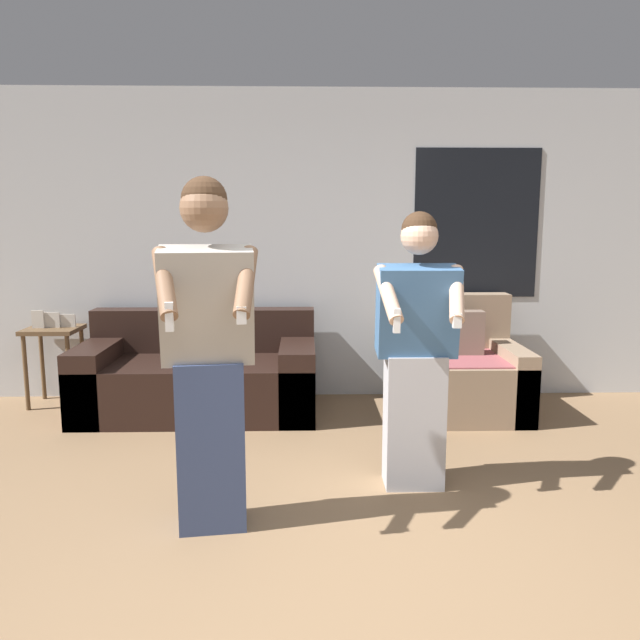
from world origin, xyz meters
The scene contains 7 objects.
ground_plane centered at (0.00, 0.00, 0.00)m, with size 14.00×14.00×0.00m, color #846647.
wall_back centered at (0.02, 3.31, 1.35)m, with size 6.56×0.07×2.70m.
couch centered at (-1.14, 2.80, 0.29)m, with size 1.91×0.94×0.82m.
armchair centered at (1.03, 2.77, 0.32)m, with size 0.96×0.94×0.95m.
side_table centered at (-2.42, 3.04, 0.56)m, with size 0.44×0.41×0.83m.
person_left centered at (-0.75, 0.81, 0.92)m, with size 0.51×0.53×1.79m.
person_right centered at (0.38, 1.30, 0.82)m, with size 0.52×0.47×1.63m.
Camera 1 is at (-0.27, -2.25, 1.59)m, focal length 35.00 mm.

